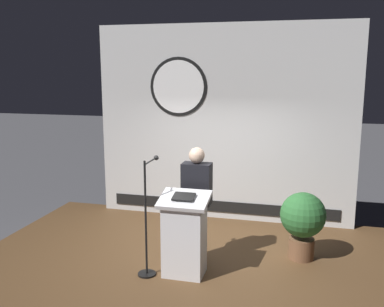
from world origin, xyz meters
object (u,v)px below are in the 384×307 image
potted_plant (303,219)px  speaker_person (197,204)px  podium (184,235)px  microphone_stand (148,233)px

potted_plant → speaker_person: bearing=-164.1°
podium → potted_plant: podium is taller
speaker_person → potted_plant: 1.52m
speaker_person → potted_plant: bearing=15.9°
potted_plant → podium: bearing=-149.1°
microphone_stand → podium: bearing=10.5°
podium → microphone_stand: microphone_stand is taller
microphone_stand → potted_plant: size_ratio=1.59×
microphone_stand → potted_plant: (1.96, 0.98, 0.03)m
podium → potted_plant: (1.49, 0.89, 0.05)m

